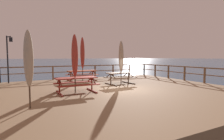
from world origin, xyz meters
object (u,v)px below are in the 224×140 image
(picnic_table_mid_centre, at_px, (120,76))
(patio_umbrella_short_front, at_px, (121,57))
(picnic_table_front_left, at_px, (82,73))
(patio_umbrella_tall_mid_right, at_px, (82,53))
(patio_umbrella_short_back, at_px, (75,56))
(lamp_post_hooked, at_px, (9,52))
(picnic_table_mid_right, at_px, (76,81))
(patio_umbrella_tall_back_right, at_px, (29,59))

(picnic_table_mid_centre, height_order, patio_umbrella_short_front, patio_umbrella_short_front)
(picnic_table_front_left, xyz_separation_m, patio_umbrella_short_front, (1.73, -2.91, 1.24))
(patio_umbrella_short_front, bearing_deg, patio_umbrella_tall_mid_right, 120.76)
(picnic_table_mid_centre, xyz_separation_m, patio_umbrella_short_back, (-3.45, -1.53, 1.29))
(patio_umbrella_tall_mid_right, distance_m, lamp_post_hooked, 4.90)
(patio_umbrella_short_back, bearing_deg, patio_umbrella_tall_mid_right, 67.35)
(picnic_table_front_left, bearing_deg, picnic_table_mid_right, -111.51)
(picnic_table_mid_right, relative_size, patio_umbrella_short_front, 0.72)
(patio_umbrella_short_front, bearing_deg, picnic_table_mid_centre, 122.82)
(patio_umbrella_short_back, bearing_deg, lamp_post_hooked, 120.84)
(patio_umbrella_tall_mid_right, xyz_separation_m, lamp_post_hooked, (-4.84, 0.79, 0.03))
(picnic_table_mid_right, bearing_deg, lamp_post_hooked, 121.73)
(picnic_table_front_left, xyz_separation_m, patio_umbrella_tall_mid_right, (0.03, -0.06, 1.51))
(patio_umbrella_short_front, height_order, lamp_post_hooked, lamp_post_hooked)
(lamp_post_hooked, bearing_deg, picnic_table_mid_right, -58.27)
(patio_umbrella_tall_back_right, xyz_separation_m, lamp_post_hooked, (-0.90, 7.03, 0.39))
(picnic_table_front_left, height_order, patio_umbrella_tall_mid_right, patio_umbrella_tall_mid_right)
(patio_umbrella_short_back, bearing_deg, picnic_table_front_left, 67.96)
(picnic_table_front_left, height_order, picnic_table_mid_right, same)
(picnic_table_front_left, bearing_deg, patio_umbrella_tall_back_right, -121.86)
(picnic_table_front_left, distance_m, patio_umbrella_tall_back_right, 7.50)
(picnic_table_front_left, height_order, patio_umbrella_short_back, patio_umbrella_short_back)
(patio_umbrella_short_back, bearing_deg, picnic_table_mid_right, 40.46)
(picnic_table_mid_right, distance_m, patio_umbrella_short_front, 3.90)
(patio_umbrella_tall_back_right, bearing_deg, picnic_table_mid_right, 41.97)
(patio_umbrella_short_back, bearing_deg, patio_umbrella_short_front, 22.61)
(patio_umbrella_short_front, bearing_deg, patio_umbrella_tall_back_right, -149.00)
(patio_umbrella_short_back, height_order, lamp_post_hooked, lamp_post_hooked)
(picnic_table_front_left, relative_size, patio_umbrella_short_back, 0.79)
(lamp_post_hooked, bearing_deg, patio_umbrella_short_back, -59.16)
(patio_umbrella_short_front, height_order, patio_umbrella_tall_mid_right, patio_umbrella_tall_mid_right)
(patio_umbrella_tall_mid_right, height_order, patio_umbrella_tall_back_right, patio_umbrella_tall_mid_right)
(patio_umbrella_short_front, relative_size, patio_umbrella_tall_mid_right, 0.87)
(picnic_table_front_left, bearing_deg, patio_umbrella_short_back, -112.04)
(picnic_table_front_left, relative_size, lamp_post_hooked, 0.72)
(picnic_table_mid_right, bearing_deg, patio_umbrella_short_back, -139.54)
(picnic_table_front_left, height_order, patio_umbrella_short_front, patio_umbrella_short_front)
(picnic_table_mid_right, bearing_deg, picnic_table_front_left, 68.49)
(picnic_table_front_left, xyz_separation_m, patio_umbrella_tall_back_right, (-3.91, -6.30, 1.16))
(picnic_table_mid_centre, distance_m, picnic_table_front_left, 3.30)
(picnic_table_mid_right, relative_size, patio_umbrella_short_back, 0.70)
(patio_umbrella_tall_mid_right, bearing_deg, picnic_table_mid_right, -112.13)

